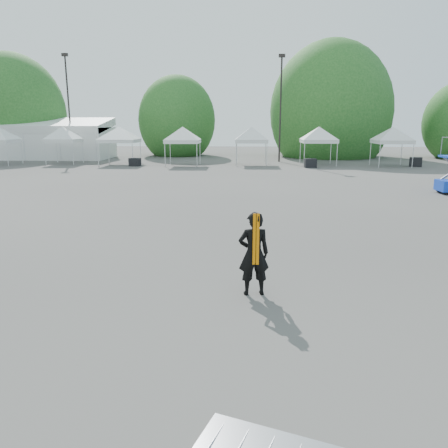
{
  "coord_description": "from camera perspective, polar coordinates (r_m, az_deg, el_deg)",
  "views": [
    {
      "loc": [
        -0.43,
        -10.53,
        3.64
      ],
      "look_at": [
        -0.88,
        -0.43,
        1.3
      ],
      "focal_mm": 35.0,
      "sensor_mm": 36.0,
      "label": 1
    }
  ],
  "objects": [
    {
      "name": "crate_mid",
      "position": [
        37.47,
        11.22,
        7.81
      ],
      "size": [
        1.0,
        0.8,
        0.74
      ],
      "primitive_type": "cube",
      "rotation": [
        0.0,
        0.0,
        0.06
      ],
      "color": "black",
      "rests_on": "ground"
    },
    {
      "name": "tent_c",
      "position": [
        40.8,
        -13.57,
        11.89
      ],
      "size": [
        4.56,
        4.56,
        3.88
      ],
      "color": "silver",
      "rests_on": "ground"
    },
    {
      "name": "crate_west",
      "position": [
        38.89,
        -11.56,
        7.93
      ],
      "size": [
        1.05,
        0.94,
        0.68
      ],
      "primitive_type": "cube",
      "rotation": [
        0.0,
        0.0,
        -0.35
      ],
      "color": "black",
      "rests_on": "ground"
    },
    {
      "name": "ground",
      "position": [
        11.15,
        4.64,
        -6.06
      ],
      "size": [
        120.0,
        120.0,
        0.0
      ],
      "primitive_type": "plane",
      "color": "#474442",
      "rests_on": "ground"
    },
    {
      "name": "tree_mid_e",
      "position": [
        50.43,
        13.73,
        14.06
      ],
      "size": [
        5.12,
        5.12,
        7.79
      ],
      "color": "#382314",
      "rests_on": "ground"
    },
    {
      "name": "tent_e",
      "position": [
        39.19,
        3.62,
        12.18
      ],
      "size": [
        4.0,
        4.0,
        3.88
      ],
      "color": "silver",
      "rests_on": "ground"
    },
    {
      "name": "tree_far_w",
      "position": [
        54.86,
        -25.93,
        12.72
      ],
      "size": [
        4.8,
        4.8,
        7.3
      ],
      "color": "#382314",
      "rests_on": "ground"
    },
    {
      "name": "tent_b",
      "position": [
        42.74,
        -20.33,
        11.49
      ],
      "size": [
        3.8,
        3.8,
        3.88
      ],
      "color": "silver",
      "rests_on": "ground"
    },
    {
      "name": "tree_mid_w",
      "position": [
        51.09,
        -6.15,
        13.31
      ],
      "size": [
        4.16,
        4.16,
        6.33
      ],
      "color": "#382314",
      "rests_on": "ground"
    },
    {
      "name": "man",
      "position": [
        9.37,
        3.91,
        -3.88
      ],
      "size": [
        0.73,
        0.54,
        1.83
      ],
      "rotation": [
        0.0,
        0.0,
        3.3
      ],
      "color": "black",
      "rests_on": "ground"
    },
    {
      "name": "light_pole_west",
      "position": [
        47.91,
        -19.67,
        14.88
      ],
      "size": [
        0.6,
        0.25,
        10.3
      ],
      "color": "black",
      "rests_on": "ground"
    },
    {
      "name": "marquee",
      "position": [
        50.41,
        -23.19,
        10.13
      ],
      "size": [
        15.0,
        6.25,
        4.23
      ],
      "color": "silver",
      "rests_on": "ground"
    },
    {
      "name": "tent_f",
      "position": [
        39.93,
        12.31,
        11.93
      ],
      "size": [
        4.21,
        4.21,
        3.88
      ],
      "color": "silver",
      "rests_on": "ground"
    },
    {
      "name": "crate_east",
      "position": [
        41.03,
        23.74,
        7.43
      ],
      "size": [
        1.21,
        1.08,
        0.78
      ],
      "primitive_type": "cube",
      "rotation": [
        0.0,
        0.0,
        -0.35
      ],
      "color": "black",
      "rests_on": "ground"
    },
    {
      "name": "tent_d",
      "position": [
        38.62,
        -5.43,
        12.14
      ],
      "size": [
        4.11,
        4.11,
        3.88
      ],
      "color": "silver",
      "rests_on": "ground"
    },
    {
      "name": "light_pole_east",
      "position": [
        42.71,
        7.41,
        15.47
      ],
      "size": [
        0.6,
        0.25,
        9.8
      ],
      "color": "black",
      "rests_on": "ground"
    },
    {
      "name": "tent_g",
      "position": [
        40.38,
        21.2,
        11.37
      ],
      "size": [
        4.13,
        4.13,
        3.88
      ],
      "color": "silver",
      "rests_on": "ground"
    }
  ]
}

